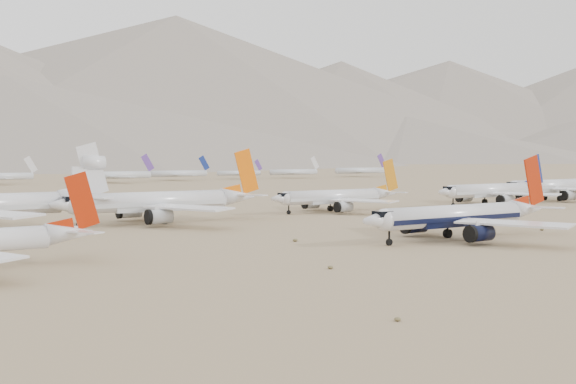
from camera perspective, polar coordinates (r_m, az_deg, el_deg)
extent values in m
plane|color=#80664A|center=(143.32, 14.02, -3.60)|extent=(7000.00, 7000.00, 0.00)
cylinder|color=silver|center=(140.60, 12.94, -1.81)|extent=(34.15, 4.04, 4.04)
cube|color=black|center=(140.64, 12.93, -2.02)|extent=(33.47, 4.10, 0.91)
sphere|color=silver|center=(128.83, 7.67, -2.20)|extent=(4.04, 4.04, 4.04)
cube|color=black|center=(128.34, 7.47, -1.72)|extent=(2.83, 2.62, 1.01)
cone|color=silver|center=(156.47, 18.29, -1.30)|extent=(8.54, 4.04, 4.04)
cube|color=silver|center=(134.72, 17.40, -2.38)|extent=(13.19, 20.78, 0.63)
cube|color=silver|center=(155.36, 19.81, -1.17)|extent=(5.42, 7.09, 0.24)
cylinder|color=black|center=(133.78, 14.96, -3.17)|extent=(4.74, 2.91, 2.91)
cube|color=silver|center=(150.95, 10.34, -1.73)|extent=(13.19, 20.78, 0.63)
cube|color=silver|center=(160.18, 17.56, -1.01)|extent=(5.42, 7.09, 0.24)
cylinder|color=black|center=(145.42, 10.01, -2.63)|extent=(4.74, 2.91, 2.91)
cube|color=#AC1F04|center=(158.02, 18.86, 0.87)|extent=(6.47, 0.32, 10.67)
cylinder|color=black|center=(129.92, 8.00, -3.95)|extent=(1.21, 0.50, 1.21)
cylinder|color=black|center=(140.08, 14.16, -3.41)|extent=(1.70, 1.01, 1.70)
cylinder|color=black|center=(143.93, 12.50, -3.22)|extent=(1.70, 1.01, 1.70)
cone|color=silver|center=(114.59, -16.88, -3.16)|extent=(7.18, 3.44, 3.44)
cube|color=silver|center=(111.80, -15.71, -3.07)|extent=(4.56, 5.96, 0.21)
cube|color=silver|center=(118.09, -16.69, -2.77)|extent=(4.56, 5.96, 0.21)
cube|color=#AC1F04|center=(114.75, -15.96, -0.65)|extent=(5.44, 0.28, 8.97)
cylinder|color=silver|center=(239.29, 15.59, 0.14)|extent=(34.30, 4.16, 4.16)
cube|color=silver|center=(239.31, 15.59, 0.02)|extent=(33.62, 4.22, 0.94)
sphere|color=silver|center=(226.64, 12.74, 0.02)|extent=(4.16, 4.16, 4.16)
cube|color=black|center=(226.14, 12.63, 0.31)|extent=(2.91, 2.70, 1.04)
cone|color=silver|center=(255.62, 18.72, 0.34)|extent=(8.58, 4.16, 4.16)
cube|color=silver|center=(233.64, 18.25, -0.14)|extent=(13.25, 20.88, 0.64)
cube|color=silver|center=(254.52, 19.65, 0.43)|extent=(5.45, 7.12, 0.25)
cylinder|color=silver|center=(232.49, 16.85, -0.60)|extent=(4.76, 2.99, 2.99)
cube|color=silver|center=(249.35, 13.90, 0.11)|extent=(13.25, 20.88, 0.64)
cube|color=silver|center=(259.36, 18.26, 0.50)|extent=(5.45, 7.12, 0.25)
cylinder|color=silver|center=(243.67, 13.78, -0.40)|extent=(4.76, 2.99, 2.99)
cube|color=navy|center=(257.32, 19.07, 1.67)|extent=(6.50, 0.33, 10.71)
cylinder|color=black|center=(227.64, 12.91, -1.01)|extent=(1.25, 0.52, 1.25)
cylinder|color=black|center=(238.69, 16.33, -0.82)|extent=(1.75, 1.04, 1.75)
cylinder|color=black|center=(242.49, 15.28, -0.74)|extent=(1.75, 1.04, 1.75)
cylinder|color=silver|center=(203.13, 3.52, -0.36)|extent=(31.32, 3.81, 3.81)
cube|color=silver|center=(203.16, 3.52, -0.49)|extent=(30.69, 3.86, 0.86)
sphere|color=silver|center=(194.16, -0.18, -0.51)|extent=(3.81, 3.81, 3.81)
cube|color=black|center=(193.78, -0.32, -0.20)|extent=(2.66, 2.47, 0.95)
cone|color=silver|center=(215.27, 7.65, -0.11)|extent=(7.83, 3.81, 3.81)
cube|color=silver|center=(195.99, 6.02, -0.69)|extent=(12.10, 19.06, 0.59)
cube|color=silver|center=(213.55, 8.59, -0.02)|extent=(4.97, 6.50, 0.23)
cylinder|color=silver|center=(196.09, 4.47, -1.18)|extent=(4.35, 2.74, 2.74)
cube|color=silver|center=(213.48, 2.26, -0.37)|extent=(12.10, 19.06, 0.59)
cube|color=silver|center=(218.97, 7.33, 0.07)|extent=(4.97, 6.50, 0.23)
cylinder|color=silver|center=(208.51, 1.86, -0.92)|extent=(4.35, 2.74, 2.74)
cube|color=orange|center=(216.48, 8.09, 1.34)|extent=(5.94, 0.30, 9.78)
cylinder|color=black|center=(194.95, 0.06, -1.61)|extent=(1.14, 0.48, 1.14)
cylinder|color=black|center=(202.04, 4.27, -1.40)|extent=(1.60, 0.95, 1.60)
cylinder|color=black|center=(206.28, 3.37, -1.30)|extent=(1.60, 0.95, 1.60)
cylinder|color=silver|center=(172.36, -10.64, -0.73)|extent=(37.07, 4.53, 4.53)
cube|color=silver|center=(172.40, -10.64, -0.91)|extent=(36.33, 4.60, 1.02)
sphere|color=silver|center=(166.11, -16.55, -0.94)|extent=(4.53, 4.53, 4.53)
cube|color=black|center=(165.84, -16.78, -0.51)|extent=(3.17, 2.95, 1.13)
cone|color=silver|center=(182.39, -3.99, -0.37)|extent=(9.27, 4.53, 4.53)
cube|color=silver|center=(161.66, -7.91, -1.23)|extent=(14.32, 22.56, 0.70)
cube|color=silver|center=(179.55, -2.82, -0.24)|extent=(5.88, 7.69, 0.27)
cylinder|color=silver|center=(163.34, -10.05, -1.92)|extent=(5.15, 3.26, 3.26)
cube|color=silver|center=(185.57, -11.38, -0.72)|extent=(14.32, 22.56, 0.70)
cube|color=silver|center=(186.97, -4.15, -0.12)|extent=(5.88, 7.69, 0.27)
cylinder|color=silver|center=(180.31, -12.36, -1.48)|extent=(5.15, 3.26, 3.26)
cube|color=#F26506|center=(183.40, -3.29, 1.66)|extent=(7.03, 0.36, 11.58)
cylinder|color=black|center=(166.80, -16.15, -2.48)|extent=(1.36, 0.57, 1.36)
cylinder|color=black|center=(170.39, -9.74, -2.20)|extent=(1.90, 1.13, 1.90)
cylinder|color=black|center=(176.20, -10.56, -2.03)|extent=(1.90, 1.13, 1.90)
cone|color=silver|center=(170.62, -16.07, -0.60)|extent=(10.03, 4.80, 4.80)
cube|color=silver|center=(166.79, -14.96, -0.46)|extent=(6.37, 8.33, 0.29)
cube|color=silver|center=(175.57, -15.91, -0.30)|extent=(6.37, 8.33, 0.29)
cube|color=silver|center=(171.19, -15.21, 1.74)|extent=(7.60, 0.38, 12.53)
cylinder|color=silver|center=(171.25, -15.13, 2.26)|extent=(5.02, 3.11, 3.11)
cylinder|color=silver|center=(268.39, 19.97, 0.46)|extent=(37.34, 4.51, 4.51)
cube|color=silver|center=(268.41, 19.96, 0.34)|extent=(36.59, 4.58, 1.01)
sphere|color=silver|center=(253.67, 17.45, 0.36)|extent=(4.51, 4.51, 4.51)
cube|color=black|center=(253.10, 17.35, 0.64)|extent=(3.16, 2.93, 1.13)
cylinder|color=silver|center=(261.43, 21.30, -0.25)|extent=(5.19, 3.25, 3.25)
cube|color=silver|center=(278.71, 18.15, 0.41)|extent=(14.42, 22.72, 0.70)
cylinder|color=silver|center=(272.50, 18.14, -0.07)|extent=(5.19, 3.25, 3.25)
cylinder|color=black|center=(254.78, 17.59, -0.65)|extent=(1.35, 0.56, 1.35)
cylinder|color=black|center=(267.98, 20.69, -0.47)|extent=(1.89, 1.13, 1.89)
cylinder|color=black|center=(271.73, 19.61, -0.40)|extent=(1.89, 1.13, 1.89)
cube|color=silver|center=(422.97, -19.67, 2.07)|extent=(7.59, 0.38, 9.56)
cube|color=silver|center=(409.58, -21.77, 1.03)|extent=(10.04, 17.54, 0.38)
cylinder|color=silver|center=(420.26, -13.50, 1.31)|extent=(41.81, 4.13, 4.13)
cube|color=#5B3795|center=(427.20, -11.03, 2.30)|extent=(8.33, 0.41, 10.49)
cube|color=silver|center=(410.12, -12.99, 1.19)|extent=(11.01, 19.25, 0.41)
cube|color=silver|center=(430.46, -13.99, 1.26)|extent=(11.01, 19.25, 0.41)
cylinder|color=silver|center=(452.12, -8.70, 1.45)|extent=(38.65, 3.82, 3.82)
cube|color=navy|center=(459.88, -6.65, 2.30)|extent=(7.70, 0.38, 9.69)
cube|color=silver|center=(443.07, -8.16, 1.35)|extent=(10.18, 17.79, 0.38)
cube|color=silver|center=(461.24, -9.22, 1.41)|extent=(10.18, 17.79, 0.38)
cylinder|color=silver|center=(473.03, -3.89, 1.50)|extent=(31.27, 3.09, 3.09)
cube|color=#5B3795|center=(480.33, -2.36, 2.15)|extent=(6.23, 0.31, 7.84)
cube|color=silver|center=(466.01, -3.40, 1.42)|extent=(8.24, 14.40, 0.31)
cube|color=silver|center=(480.10, -4.36, 1.47)|extent=(8.24, 14.40, 0.31)
cylinder|color=silver|center=(489.57, 0.47, 1.59)|extent=(36.89, 3.65, 3.65)
cube|color=silver|center=(499.33, 2.13, 2.32)|extent=(7.35, 0.36, 9.25)
cube|color=silver|center=(481.69, 1.10, 1.50)|extent=(9.72, 16.98, 0.36)
cube|color=silver|center=(497.54, -0.14, 1.55)|extent=(9.72, 16.98, 0.36)
cylinder|color=silver|center=(523.49, 5.73, 1.70)|extent=(42.78, 4.23, 4.23)
cube|color=#5B3795|center=(536.29, 7.41, 2.48)|extent=(8.52, 0.42, 10.73)
cube|color=silver|center=(514.95, 6.51, 1.60)|extent=(11.27, 19.69, 0.42)
cube|color=silver|center=(532.14, 4.98, 1.66)|extent=(11.27, 19.69, 0.42)
cone|color=slate|center=(1939.76, -8.78, 8.10)|extent=(2356.00, 2356.00, 380.00)
cone|color=slate|center=(2144.01, 4.24, 6.43)|extent=(1682.00, 1682.00, 290.00)
cone|color=slate|center=(2657.57, 12.60, 6.35)|extent=(2380.00, 2380.00, 350.00)
cone|color=slate|center=(1224.35, -21.39, 5.31)|extent=(1260.00, 1260.00, 140.00)
cone|color=slate|center=(1628.83, 9.40, 4.15)|extent=(900.00, 900.00, 100.00)
ellipsoid|color=brown|center=(72.04, 8.65, -9.90)|extent=(0.70, 0.70, 0.39)
ellipsoid|color=brown|center=(102.86, 3.37, -5.96)|extent=(0.84, 0.84, 0.46)
ellipsoid|color=brown|center=(134.39, 0.58, -3.82)|extent=(0.98, 0.98, 0.54)
ellipsoid|color=brown|center=(162.96, 19.44, -2.81)|extent=(0.84, 0.84, 0.46)
ellipsoid|color=brown|center=(192.05, 14.95, -1.87)|extent=(0.98, 0.98, 0.54)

